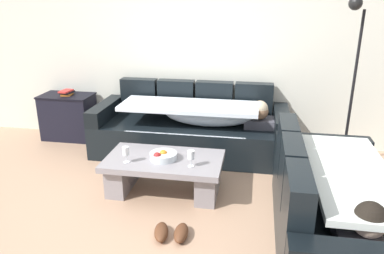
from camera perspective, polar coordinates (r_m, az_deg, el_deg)
ground_plane at (r=3.55m, az=-4.29°, el=-14.16°), size 14.00×14.00×0.00m
back_wall at (r=5.10m, az=1.37°, el=12.57°), size 9.00×0.10×2.70m
couch_along_wall at (r=4.83m, az=0.25°, el=-0.29°), size 2.45×0.92×0.88m
couch_near_window at (r=3.28m, az=20.79°, el=-11.66°), size 0.92×1.98×0.88m
coffee_table at (r=3.92m, az=-4.25°, el=-6.64°), size 1.20×0.68×0.38m
fruit_bowl at (r=3.82m, az=-4.45°, el=-4.40°), size 0.28×0.28×0.10m
wine_glass_near_left at (r=3.77m, az=-10.05°, el=-3.72°), size 0.07×0.07×0.17m
wine_glass_near_right at (r=3.63m, az=-0.16°, el=-4.35°), size 0.07×0.07×0.17m
side_cabinet at (r=5.63m, az=-18.28°, el=1.52°), size 0.72×0.44×0.64m
book_stack_on_cabinet at (r=5.53m, az=-18.54°, el=4.99°), size 0.16×0.22×0.07m
floor_lamp at (r=4.51m, az=23.00°, el=7.13°), size 0.33×0.31×1.95m
pair_of_shoes at (r=3.33m, az=-3.19°, el=-15.72°), size 0.32×0.30×0.09m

